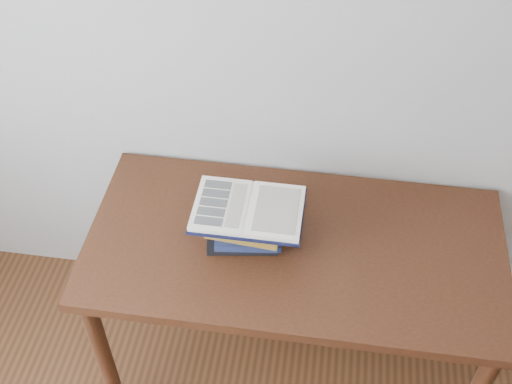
# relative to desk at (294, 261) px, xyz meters

# --- Properties ---
(desk) EXTENTS (1.41, 0.70, 0.75)m
(desk) POSITION_rel_desk_xyz_m (0.00, 0.00, 0.00)
(desk) COLOR #432110
(desk) RESTS_ON ground
(book_stack) EXTENTS (0.27, 0.20, 0.15)m
(book_stack) POSITION_rel_desk_xyz_m (-0.17, -0.00, 0.17)
(book_stack) COLOR black
(book_stack) RESTS_ON desk
(open_book) EXTENTS (0.35, 0.25, 0.03)m
(open_book) POSITION_rel_desk_xyz_m (-0.16, -0.02, 0.26)
(open_book) COLOR black
(open_book) RESTS_ON book_stack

